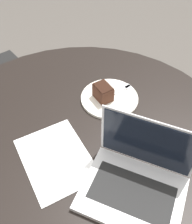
# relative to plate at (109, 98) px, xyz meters

# --- Properties ---
(ground_plane) EXTENTS (12.00, 12.00, 0.00)m
(ground_plane) POSITION_rel_plate_xyz_m (0.18, -0.18, -0.73)
(ground_plane) COLOR #4C4742
(dining_table) EXTENTS (1.26, 1.26, 0.72)m
(dining_table) POSITION_rel_plate_xyz_m (0.18, -0.18, -0.13)
(dining_table) COLOR black
(dining_table) RESTS_ON ground_plane
(paper_document) EXTENTS (0.33, 0.27, 0.00)m
(paper_document) POSITION_rel_plate_xyz_m (0.22, -0.29, -0.00)
(paper_document) COLOR white
(paper_document) RESTS_ON dining_table
(plate) EXTENTS (0.24, 0.24, 0.01)m
(plate) POSITION_rel_plate_xyz_m (0.00, 0.00, 0.00)
(plate) COLOR silver
(plate) RESTS_ON dining_table
(cake_slice) EXTENTS (0.09, 0.07, 0.07)m
(cake_slice) POSITION_rel_plate_xyz_m (-0.00, -0.03, 0.04)
(cake_slice) COLOR #472619
(cake_slice) RESTS_ON plate
(fork) EXTENTS (0.07, 0.17, 0.00)m
(fork) POSITION_rel_plate_xyz_m (-0.02, 0.05, 0.01)
(fork) COLOR silver
(fork) RESTS_ON plate
(laptop) EXTENTS (0.39, 0.40, 0.23)m
(laptop) POSITION_rel_plate_xyz_m (0.41, -0.07, 0.03)
(laptop) COLOR silver
(laptop) RESTS_ON dining_table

